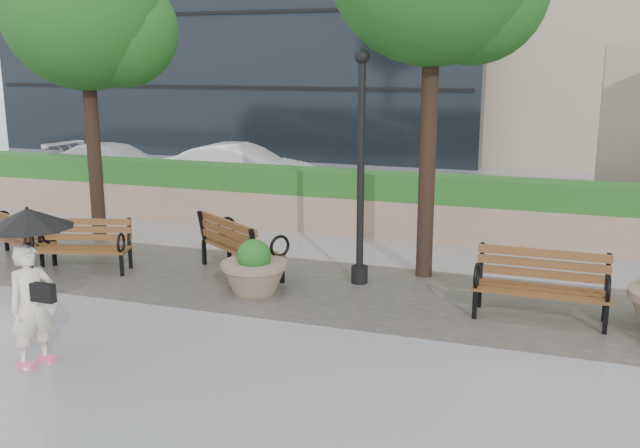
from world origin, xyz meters
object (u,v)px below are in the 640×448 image
(car_right, at_px, (241,169))
(pedestrian, at_px, (31,272))
(bench_3, at_px, (540,301))
(car_left, at_px, (116,165))
(planter_left, at_px, (254,272))
(lamppost, at_px, (361,185))
(bench_1, at_px, (81,257))
(bench_2, at_px, (241,257))
(bench_0, at_px, (16,246))

(car_right, bearing_deg, pedestrian, -167.37)
(bench_3, distance_m, car_right, 11.41)
(bench_3, distance_m, car_left, 14.64)
(planter_left, xyz_separation_m, lamppost, (1.45, 1.06, 1.34))
(car_right, bearing_deg, bench_3, -133.01)
(car_left, distance_m, car_right, 4.08)
(car_left, xyz_separation_m, car_right, (4.08, 0.06, 0.06))
(planter_left, height_order, lamppost, lamppost)
(lamppost, bearing_deg, car_left, 144.53)
(bench_3, relative_size, pedestrian, 0.96)
(bench_3, height_order, lamppost, lamppost)
(bench_1, height_order, car_right, car_right)
(bench_1, bearing_deg, pedestrian, -75.89)
(pedestrian, bearing_deg, planter_left, 2.12)
(bench_3, distance_m, pedestrian, 6.87)
(bench_3, bearing_deg, pedestrian, -147.03)
(planter_left, distance_m, pedestrian, 3.78)
(lamppost, bearing_deg, bench_3, -15.90)
(bench_2, bearing_deg, bench_3, -153.84)
(bench_2, xyz_separation_m, car_right, (-3.35, 7.02, 0.40))
(bench_0, distance_m, pedestrian, 5.26)
(car_right, bearing_deg, bench_1, -176.05)
(bench_1, xyz_separation_m, bench_3, (7.79, 0.15, 0.02))
(pedestrian, bearing_deg, bench_0, 68.47)
(planter_left, distance_m, car_right, 8.89)
(bench_2, relative_size, bench_3, 1.05)
(bench_3, xyz_separation_m, car_right, (-8.41, 7.70, 0.40))
(planter_left, bearing_deg, lamppost, 36.21)
(bench_0, height_order, planter_left, bench_0)
(bench_2, relative_size, pedestrian, 1.00)
(bench_2, bearing_deg, lamppost, -141.87)
(planter_left, bearing_deg, car_left, 135.82)
(lamppost, distance_m, car_right, 8.83)
(bench_2, distance_m, car_left, 10.18)
(bench_2, height_order, car_right, car_right)
(planter_left, bearing_deg, bench_3, 2.93)
(bench_3, height_order, car_right, car_right)
(bench_0, height_order, lamppost, lamppost)
(bench_0, relative_size, bench_2, 0.98)
(bench_1, relative_size, bench_2, 0.93)
(car_left, bearing_deg, car_right, -82.91)
(bench_1, distance_m, lamppost, 5.15)
(car_left, bearing_deg, bench_2, -126.94)
(bench_3, relative_size, car_right, 0.44)
(bench_2, height_order, bench_3, bench_2)
(bench_2, distance_m, lamppost, 2.54)
(bench_1, xyz_separation_m, car_right, (-0.61, 7.85, 0.42))
(bench_2, relative_size, lamppost, 0.51)
(bench_3, bearing_deg, lamppost, 164.73)
(bench_3, xyz_separation_m, pedestrian, (-5.75, -3.64, 0.90))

